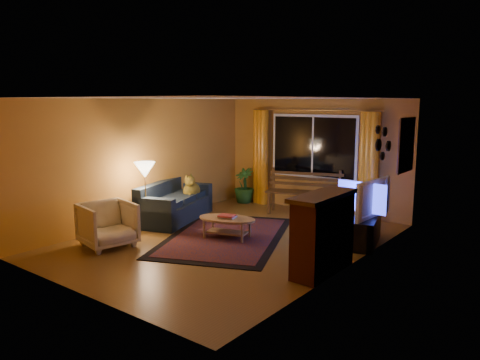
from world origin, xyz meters
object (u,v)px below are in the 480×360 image
Objects in this scene: armchair at (108,222)px; floor_lamp at (146,196)px; coffee_table at (227,228)px; tv_console at (365,230)px; bench at (304,204)px; sofa at (175,201)px.

floor_lamp is at bearing 28.36° from armchair.
tv_console is (2.10, 1.21, 0.05)m from coffee_table.
coffee_table is (-0.18, -2.41, -0.05)m from bench.
floor_lamp reaches higher than tv_console.
armchair is 0.71× the size of tv_console.
bench is at bearing 132.62° from tv_console.
sofa reaches higher than tv_console.
armchair is 4.42m from tv_console.
tv_console is (1.92, -1.20, 0.00)m from bench.
tv_console is at bearing -6.07° from sofa.
floor_lamp reaches higher than bench.
armchair is at bearing -129.34° from coffee_table.
tv_console is at bearing -38.54° from armchair.
coffee_table is at bearing -165.38° from tv_console.
armchair is 0.79× the size of coffee_table.
coffee_table is at bearing -113.76° from bench.
floor_lamp reaches higher than armchair.
armchair reaches higher than bench.
armchair is 1.21m from floor_lamp.
armchair reaches higher than coffee_table.
bench is at bearing 57.49° from floor_lamp.
armchair is at bearing -129.83° from bench.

